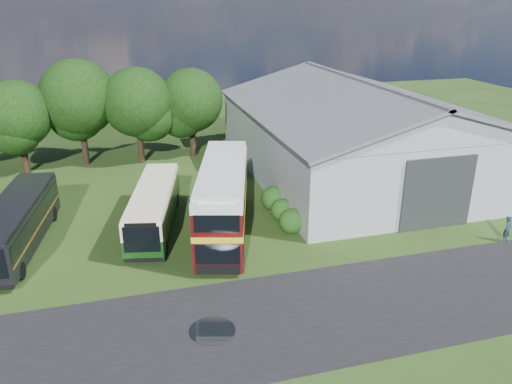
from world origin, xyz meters
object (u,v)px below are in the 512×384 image
object	(u,v)px
storage_shed	(357,126)
visitor_a	(508,229)
bus_green_single	(154,207)
bus_maroon_double	(223,201)
bus_dark_single	(17,224)

from	to	relation	value
storage_shed	visitor_a	world-z (taller)	storage_shed
bus_green_single	bus_maroon_double	world-z (taller)	bus_maroon_double
bus_green_single	bus_dark_single	xyz separation A→B (m)	(-8.34, -0.61, 0.09)
bus_maroon_double	visitor_a	world-z (taller)	bus_maroon_double
storage_shed	bus_green_single	size ratio (longest dim) A/B	2.32
storage_shed	bus_green_single	distance (m)	19.52
visitor_a	bus_maroon_double	bearing A→B (deg)	135.85
bus_green_single	bus_maroon_double	distance (m)	4.88
storage_shed	bus_maroon_double	size ratio (longest dim) A/B	2.15
storage_shed	bus_dark_single	distance (m)	27.57
bus_green_single	bus_dark_single	distance (m)	8.36
bus_dark_single	bus_maroon_double	bearing A→B (deg)	-0.05
bus_maroon_double	visitor_a	size ratio (longest dim) A/B	6.76
storage_shed	bus_maroon_double	xyz separation A→B (m)	(-13.80, -9.23, -1.77)
bus_dark_single	bus_green_single	bearing A→B (deg)	11.59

